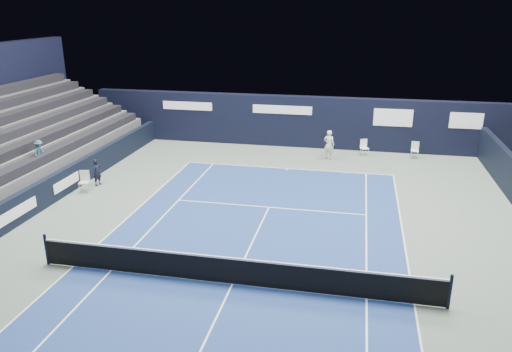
{
  "coord_description": "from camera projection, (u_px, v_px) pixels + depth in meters",
  "views": [
    {
      "loc": [
        3.5,
        -13.2,
        8.28
      ],
      "look_at": [
        -0.63,
        6.67,
        1.3
      ],
      "focal_mm": 35.0,
      "sensor_mm": 36.0,
      "label": 1
    }
  ],
  "objects": [
    {
      "name": "line_judge",
      "position": [
        97.0,
        172.0,
        23.97
      ],
      "size": [
        0.44,
        0.55,
        1.3
      ],
      "primitive_type": "imported",
      "rotation": [
        0.0,
        0.0,
        1.27
      ],
      "color": "black",
      "rests_on": "ground"
    },
    {
      "name": "court_markings",
      "position": [
        232.0,
        284.0,
        15.59
      ],
      "size": [
        11.03,
        23.83,
        0.0
      ],
      "color": "white",
      "rests_on": "court_surface"
    },
    {
      "name": "court_surface",
      "position": [
        232.0,
        284.0,
        15.59
      ],
      "size": [
        10.97,
        23.77,
        0.01
      ],
      "primitive_type": "cube",
      "color": "navy",
      "rests_on": "ground"
    },
    {
      "name": "ground",
      "position": [
        246.0,
        255.0,
        17.45
      ],
      "size": [
        48.0,
        48.0,
        0.0
      ],
      "primitive_type": "plane",
      "color": "#55665B",
      "rests_on": "ground"
    },
    {
      "name": "tennis_net",
      "position": [
        232.0,
        270.0,
        15.43
      ],
      "size": [
        12.9,
        0.1,
        1.1
      ],
      "color": "black",
      "rests_on": "ground"
    },
    {
      "name": "tennis_player",
      "position": [
        329.0,
        145.0,
        28.04
      ],
      "size": [
        0.69,
        0.88,
        1.67
      ],
      "color": "white",
      "rests_on": "ground"
    },
    {
      "name": "folding_chair_back_a",
      "position": [
        364.0,
        146.0,
        28.84
      ],
      "size": [
        0.54,
        0.53,
        0.94
      ],
      "rotation": [
        0.0,
        0.0,
        0.4
      ],
      "color": "white",
      "rests_on": "ground"
    },
    {
      "name": "spectator_stand",
      "position": [
        0.0,
        144.0,
        23.98
      ],
      "size": [
        6.0,
        18.0,
        6.4
      ],
      "color": "#49494B",
      "rests_on": "ground"
    },
    {
      "name": "back_sponsor_wall",
      "position": [
        299.0,
        121.0,
        30.36
      ],
      "size": [
        26.0,
        0.63,
        3.1
      ],
      "color": "black",
      "rests_on": "ground"
    },
    {
      "name": "folding_chair_back_b",
      "position": [
        415.0,
        149.0,
        28.31
      ],
      "size": [
        0.45,
        0.43,
        0.94
      ],
      "rotation": [
        0.0,
        0.0,
        -0.07
      ],
      "color": "silver",
      "rests_on": "ground"
    },
    {
      "name": "side_barrier_left",
      "position": [
        63.0,
        182.0,
        22.76
      ],
      "size": [
        0.33,
        22.0,
        1.2
      ],
      "color": "black",
      "rests_on": "ground"
    },
    {
      "name": "line_judge_chair",
      "position": [
        84.0,
        180.0,
        23.19
      ],
      "size": [
        0.53,
        0.52,
        1.01
      ],
      "rotation": [
        0.0,
        0.0,
        0.24
      ],
      "color": "silver",
      "rests_on": "ground"
    }
  ]
}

